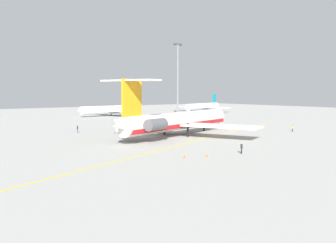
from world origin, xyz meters
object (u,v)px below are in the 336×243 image
at_px(light_mast, 178,77).
at_px(airliner_mid_right, 110,110).
at_px(safety_cone_nose, 185,156).
at_px(ground_crew_near_tail, 242,147).
at_px(safety_cone_tail, 207,155).
at_px(airliner_far_right, 202,106).
at_px(main_jetliner, 176,121).
at_px(ground_crew_portside, 293,127).
at_px(ground_crew_near_nose, 143,122).
at_px(ground_crew_starboard, 77,128).
at_px(safety_cone_wingtip, 166,123).

bearing_deg(light_mast, airliner_mid_right, 146.62).
bearing_deg(safety_cone_nose, airliner_mid_right, 67.87).
bearing_deg(ground_crew_near_tail, safety_cone_tail, 84.53).
bearing_deg(ground_crew_near_tail, airliner_mid_right, -10.94).
bearing_deg(safety_cone_tail, airliner_far_right, 47.28).
bearing_deg(ground_crew_near_tail, main_jetliner, -9.50).
bearing_deg(safety_cone_tail, airliner_mid_right, 69.93).
bearing_deg(light_mast, ground_crew_portside, -103.60).
xyz_separation_m(airliner_far_right, ground_crew_near_nose, (-63.06, -42.85, -1.40)).
distance_m(airliner_mid_right, ground_crew_near_nose, 44.65).
distance_m(main_jetliner, ground_crew_starboard, 24.38).
xyz_separation_m(main_jetliner, safety_cone_nose, (-16.04, -21.85, -3.05)).
relative_size(main_jetliner, ground_crew_portside, 23.31).
height_order(main_jetliner, ground_crew_near_nose, main_jetliner).
height_order(ground_crew_portside, light_mast, light_mast).
bearing_deg(ground_crew_portside, main_jetliner, 1.28).
bearing_deg(light_mast, airliner_far_right, 28.71).
height_order(ground_crew_starboard, safety_cone_nose, ground_crew_starboard).
xyz_separation_m(ground_crew_near_nose, ground_crew_portside, (20.26, -35.25, 0.01)).
xyz_separation_m(airliner_far_right, safety_cone_tail, (-83.35, -90.25, -2.23)).
height_order(safety_cone_tail, light_mast, light_mast).
bearing_deg(safety_cone_wingtip, safety_cone_tail, -121.13).
height_order(safety_cone_nose, safety_cone_tail, same).
xyz_separation_m(main_jetliner, ground_crew_starboard, (-14.66, 19.35, -2.21)).
distance_m(airliner_far_right, ground_crew_portside, 89.07).
relative_size(airliner_mid_right, airliner_far_right, 1.02).
relative_size(main_jetliner, airliner_far_right, 1.46).
height_order(safety_cone_wingtip, safety_cone_tail, same).
height_order(ground_crew_near_nose, ground_crew_starboard, ground_crew_starboard).
distance_m(airliner_mid_right, light_mast, 30.35).
distance_m(ground_crew_starboard, safety_cone_wingtip, 30.47).
relative_size(main_jetliner, airliner_mid_right, 1.44).
relative_size(main_jetliner, ground_crew_near_nose, 23.60).
bearing_deg(airliner_far_right, ground_crew_near_tail, 33.32).
xyz_separation_m(airliner_far_right, ground_crew_portside, (-42.80, -78.09, -1.39)).
distance_m(safety_cone_nose, light_mast, 95.63).
xyz_separation_m(safety_cone_wingtip, safety_cone_tail, (-28.39, -47.00, 0.00)).
xyz_separation_m(ground_crew_portside, safety_cone_tail, (-40.55, -12.15, -0.84)).
distance_m(ground_crew_portside, light_mast, 66.44).
relative_size(airliner_far_right, ground_crew_portside, 15.94).
xyz_separation_m(airliner_mid_right, airliner_far_right, (50.39, 0.06, -0.01)).
height_order(ground_crew_near_tail, safety_cone_nose, ground_crew_near_tail).
relative_size(airliner_far_right, safety_cone_nose, 50.91).
bearing_deg(light_mast, main_jetliner, -129.58).
bearing_deg(ground_crew_near_nose, main_jetliner, 179.07).
bearing_deg(safety_cone_nose, ground_crew_near_tail, -15.44).
bearing_deg(airliner_far_right, main_jetliner, 26.92).
xyz_separation_m(main_jetliner, airliner_far_right, (70.45, 66.96, -0.82)).
distance_m(ground_crew_near_nose, ground_crew_starboard, 22.55).
xyz_separation_m(airliner_far_right, light_mast, (-27.57, -15.10, 13.21)).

